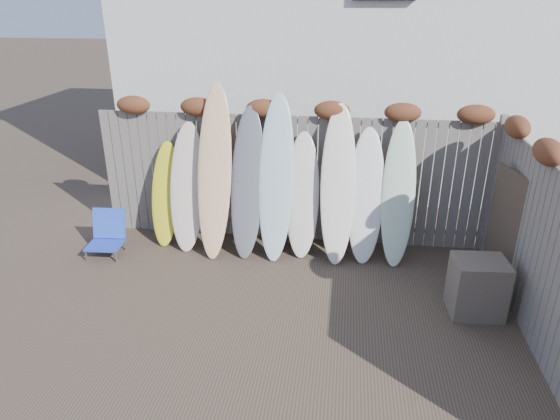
# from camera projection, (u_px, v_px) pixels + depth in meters

# --- Properties ---
(ground) EXTENTS (80.00, 80.00, 0.00)m
(ground) POSITION_uv_depth(u_px,v_px,m) (267.00, 326.00, 5.94)
(ground) COLOR #493A2D
(back_fence) EXTENTS (6.05, 0.28, 2.24)m
(back_fence) POSITION_uv_depth(u_px,v_px,m) (294.00, 169.00, 7.64)
(back_fence) COLOR slate
(back_fence) RESTS_ON ground
(right_fence) EXTENTS (0.28, 4.40, 2.24)m
(right_fence) POSITION_uv_depth(u_px,v_px,m) (544.00, 247.00, 5.35)
(right_fence) COLOR slate
(right_fence) RESTS_ON ground
(house) EXTENTS (8.50, 5.50, 6.33)m
(house) POSITION_uv_depth(u_px,v_px,m) (337.00, 17.00, 10.52)
(house) COLOR silver
(house) RESTS_ON ground
(beach_chair) EXTENTS (0.53, 0.56, 0.66)m
(beach_chair) POSITION_uv_depth(u_px,v_px,m) (107.00, 234.00, 7.54)
(beach_chair) COLOR blue
(beach_chair) RESTS_ON ground
(wooden_crate) EXTENTS (0.65, 0.56, 0.72)m
(wooden_crate) POSITION_uv_depth(u_px,v_px,m) (477.00, 287.00, 6.07)
(wooden_crate) COLOR #463834
(wooden_crate) RESTS_ON ground
(lattice_panel) EXTENTS (0.29, 1.06, 1.62)m
(lattice_panel) POSITION_uv_depth(u_px,v_px,m) (511.00, 236.00, 6.34)
(lattice_panel) COLOR brown
(lattice_panel) RESTS_ON ground
(surfboard_0) EXTENTS (0.49, 0.60, 1.58)m
(surfboard_0) POSITION_uv_depth(u_px,v_px,m) (166.00, 194.00, 7.73)
(surfboard_0) COLOR yellow
(surfboard_0) RESTS_ON ground
(surfboard_1) EXTENTS (0.54, 0.68, 1.90)m
(surfboard_1) POSITION_uv_depth(u_px,v_px,m) (187.00, 187.00, 7.55)
(surfboard_1) COLOR beige
(surfboard_1) RESTS_ON ground
(surfboard_2) EXTENTS (0.51, 0.87, 2.49)m
(surfboard_2) POSITION_uv_depth(u_px,v_px,m) (215.00, 172.00, 7.31)
(surfboard_2) COLOR #FFE097
(surfboard_2) RESTS_ON ground
(surfboard_3) EXTENTS (0.52, 0.78, 2.18)m
(surfboard_3) POSITION_uv_depth(u_px,v_px,m) (247.00, 183.00, 7.33)
(surfboard_3) COLOR #5B5D63
(surfboard_3) RESTS_ON ground
(surfboard_4) EXTENTS (0.52, 0.83, 2.37)m
(surfboard_4) POSITION_uv_depth(u_px,v_px,m) (276.00, 178.00, 7.25)
(surfboard_4) COLOR silver
(surfboard_4) RESTS_ON ground
(surfboard_5) EXTENTS (0.53, 0.67, 1.81)m
(surfboard_5) POSITION_uv_depth(u_px,v_px,m) (302.00, 195.00, 7.38)
(surfboard_5) COLOR silver
(surfboard_5) RESTS_ON ground
(surfboard_6) EXTENTS (0.54, 0.81, 2.24)m
(surfboard_6) POSITION_uv_depth(u_px,v_px,m) (338.00, 185.00, 7.17)
(surfboard_6) COLOR white
(surfboard_6) RESTS_ON ground
(surfboard_7) EXTENTS (0.52, 0.68, 1.91)m
(surfboard_7) POSITION_uv_depth(u_px,v_px,m) (366.00, 196.00, 7.21)
(surfboard_7) COLOR white
(surfboard_7) RESTS_ON ground
(surfboard_8) EXTENTS (0.49, 0.73, 2.04)m
(surfboard_8) POSITION_uv_depth(u_px,v_px,m) (398.00, 194.00, 7.12)
(surfboard_8) COLOR silver
(surfboard_8) RESTS_ON ground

